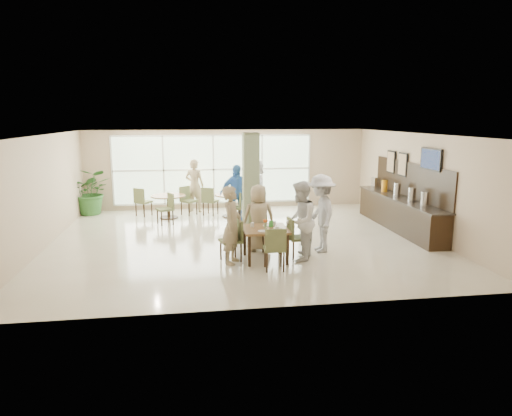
{
  "coord_description": "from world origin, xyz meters",
  "views": [
    {
      "loc": [
        -1.36,
        -11.79,
        3.24
      ],
      "look_at": [
        0.2,
        -1.2,
        1.1
      ],
      "focal_mm": 32.0,
      "sensor_mm": 36.0,
      "label": 1
    }
  ],
  "objects": [
    {
      "name": "teen_far",
      "position": [
        0.29,
        -1.05,
        0.82
      ],
      "size": [
        0.81,
        0.45,
        1.64
      ],
      "primitive_type": "imported",
      "rotation": [
        0.0,
        0.0,
        3.16
      ],
      "color": "tan",
      "rests_on": "ground"
    },
    {
      "name": "framed_art_a",
      "position": [
        4.95,
        1.0,
        1.85
      ],
      "size": [
        0.05,
        0.55,
        0.7
      ],
      "color": "black",
      "rests_on": "ground"
    },
    {
      "name": "chairs_table_left",
      "position": [
        -2.14,
        3.01,
        0.47
      ],
      "size": [
        2.13,
        1.97,
        0.95
      ],
      "color": "#535A32",
      "rests_on": "ground"
    },
    {
      "name": "framed_art_b",
      "position": [
        4.95,
        1.8,
        1.85
      ],
      "size": [
        0.05,
        0.55,
        0.7
      ],
      "color": "black",
      "rests_on": "ground"
    },
    {
      "name": "round_table_left",
      "position": [
        -2.06,
        3.04,
        0.58
      ],
      "size": [
        1.12,
        1.12,
        0.75
      ],
      "color": "brown",
      "rests_on": "ground"
    },
    {
      "name": "adult_b",
      "position": [
        0.82,
        3.03,
        0.93
      ],
      "size": [
        0.97,
        1.82,
        1.87
      ],
      "primitive_type": "imported",
      "rotation": [
        0.0,
        0.0,
        -1.44
      ],
      "color": "white",
      "rests_on": "ground"
    },
    {
      "name": "chairs_table_right",
      "position": [
        0.0,
        2.91,
        0.47
      ],
      "size": [
        1.97,
        1.82,
        0.95
      ],
      "color": "#535A32",
      "rests_on": "ground"
    },
    {
      "name": "window_bank",
      "position": [
        -0.5,
        4.46,
        1.4
      ],
      "size": [
        7.0,
        0.04,
        7.0
      ],
      "color": "silver",
      "rests_on": "ground"
    },
    {
      "name": "adult_a",
      "position": [
        0.07,
        2.14,
        0.9
      ],
      "size": [
        1.16,
        0.8,
        1.8
      ],
      "primitive_type": "imported",
      "rotation": [
        0.0,
        0.0,
        0.2
      ],
      "color": "#437FCB",
      "rests_on": "ground"
    },
    {
      "name": "adult_standing",
      "position": [
        -1.19,
        3.91,
        0.92
      ],
      "size": [
        0.78,
        0.65,
        1.83
      ],
      "primitive_type": "imported",
      "rotation": [
        0.0,
        0.0,
        2.77
      ],
      "color": "tan",
      "rests_on": "ground"
    },
    {
      "name": "teen_right",
      "position": [
        1.11,
        -1.92,
        0.91
      ],
      "size": [
        0.98,
        1.09,
        1.83
      ],
      "primitive_type": "imported",
      "rotation": [
        0.0,
        0.0,
        -1.96
      ],
      "color": "white",
      "rests_on": "ground"
    },
    {
      "name": "teen_left",
      "position": [
        -0.45,
        -1.94,
        0.88
      ],
      "size": [
        0.63,
        0.75,
        1.75
      ],
      "primitive_type": "imported",
      "rotation": [
        0.0,
        0.0,
        1.18
      ],
      "color": "tan",
      "rests_on": "ground"
    },
    {
      "name": "tabletop_clutter",
      "position": [
        0.38,
        -1.82,
        0.81
      ],
      "size": [
        0.69,
        0.7,
        0.21
      ],
      "color": "white",
      "rests_on": "main_table"
    },
    {
      "name": "wall_tv",
      "position": [
        4.94,
        -0.6,
        2.15
      ],
      "size": [
        0.06,
        1.0,
        0.58
      ],
      "color": "black",
      "rests_on": "ground"
    },
    {
      "name": "ground",
      "position": [
        0.0,
        0.0,
        0.0
      ],
      "size": [
        10.0,
        10.0,
        0.0
      ],
      "primitive_type": "plane",
      "color": "beige",
      "rests_on": "ground"
    },
    {
      "name": "buffet_counter",
      "position": [
        4.7,
        0.51,
        0.55
      ],
      "size": [
        0.64,
        4.7,
        1.95
      ],
      "color": "black",
      "rests_on": "ground"
    },
    {
      "name": "column",
      "position": [
        0.4,
        1.2,
        1.4
      ],
      "size": [
        0.45,
        0.45,
        2.8
      ],
      "primitive_type": "cube",
      "color": "#647451",
      "rests_on": "ground"
    },
    {
      "name": "room_shell",
      "position": [
        0.0,
        0.0,
        1.7
      ],
      "size": [
        10.0,
        10.0,
        10.0
      ],
      "color": "white",
      "rests_on": "ground"
    },
    {
      "name": "main_table",
      "position": [
        0.32,
        -1.83,
        0.66
      ],
      "size": [
        1.01,
        1.01,
        0.75
      ],
      "color": "brown",
      "rests_on": "ground"
    },
    {
      "name": "potted_plant",
      "position": [
        -4.64,
        3.99,
        0.78
      ],
      "size": [
        1.53,
        1.53,
        1.56
      ],
      "primitive_type": "imported",
      "rotation": [
        0.0,
        0.0,
        -0.1
      ],
      "color": "#2B5F26",
      "rests_on": "ground"
    },
    {
      "name": "round_table_right",
      "position": [
        -0.02,
        2.95,
        0.57
      ],
      "size": [
        1.07,
        1.07,
        0.75
      ],
      "color": "brown",
      "rests_on": "ground"
    },
    {
      "name": "teen_standing",
      "position": [
        1.77,
        -1.34,
        0.95
      ],
      "size": [
        0.71,
        1.23,
        1.9
      ],
      "primitive_type": "imported",
      "rotation": [
        0.0,
        0.0,
        -1.58
      ],
      "color": "#B5B5B8",
      "rests_on": "ground"
    },
    {
      "name": "chairs_main_table",
      "position": [
        0.32,
        -1.78,
        0.47
      ],
      "size": [
        2.11,
        2.02,
        0.95
      ],
      "color": "#535A32",
      "rests_on": "ground"
    }
  ]
}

